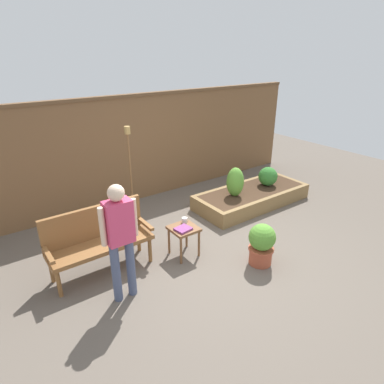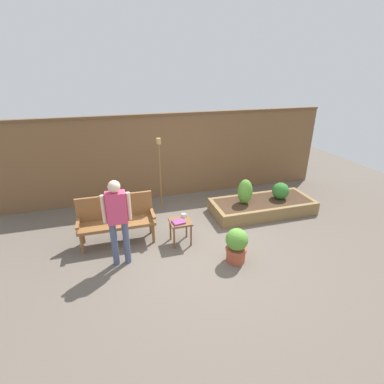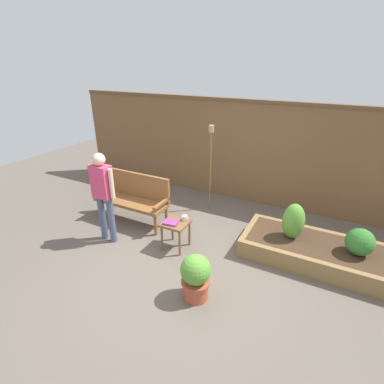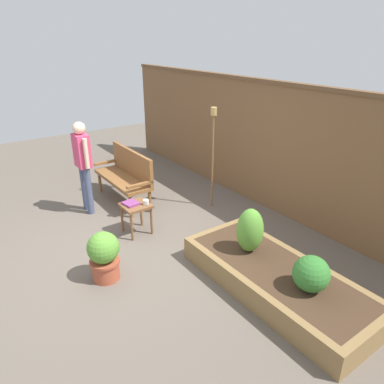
% 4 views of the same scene
% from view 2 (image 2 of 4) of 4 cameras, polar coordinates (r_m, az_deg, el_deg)
% --- Properties ---
extents(ground_plane, '(14.00, 14.00, 0.00)m').
position_cam_2_polar(ground_plane, '(5.67, 1.81, -10.80)').
color(ground_plane, '#60564C').
extents(fence_back, '(8.40, 0.14, 2.16)m').
position_cam_2_polar(fence_back, '(7.50, -4.29, 7.16)').
color(fence_back, brown).
rests_on(fence_back, ground_plane).
extents(garden_bench, '(1.44, 0.48, 0.94)m').
position_cam_2_polar(garden_bench, '(5.78, -14.72, -4.59)').
color(garden_bench, brown).
rests_on(garden_bench, ground_plane).
extents(side_table, '(0.40, 0.40, 0.48)m').
position_cam_2_polar(side_table, '(5.60, -2.30, -6.47)').
color(side_table, brown).
rests_on(side_table, ground_plane).
extents(cup_on_table, '(0.12, 0.09, 0.08)m').
position_cam_2_polar(cup_on_table, '(5.67, -1.62, -4.64)').
color(cup_on_table, silver).
rests_on(cup_on_table, side_table).
extents(book_on_table, '(0.25, 0.23, 0.03)m').
position_cam_2_polar(book_on_table, '(5.49, -2.66, -5.92)').
color(book_on_table, '#7F3875').
rests_on(book_on_table, side_table).
extents(potted_boxwood, '(0.39, 0.39, 0.64)m').
position_cam_2_polar(potted_boxwood, '(5.18, 8.75, -10.19)').
color(potted_boxwood, '#A84C33').
rests_on(potted_boxwood, ground_plane).
extents(raised_planter_bed, '(2.40, 1.00, 0.30)m').
position_cam_2_polar(raised_planter_bed, '(7.06, 13.67, -2.76)').
color(raised_planter_bed, olive).
rests_on(raised_planter_bed, ground_plane).
extents(shrub_near_bench, '(0.33, 0.33, 0.58)m').
position_cam_2_polar(shrub_near_bench, '(6.66, 10.40, 0.07)').
color(shrub_near_bench, brown).
rests_on(shrub_near_bench, raised_planter_bed).
extents(shrub_far_corner, '(0.39, 0.39, 0.39)m').
position_cam_2_polar(shrub_far_corner, '(7.14, 17.05, 0.22)').
color(shrub_far_corner, brown).
rests_on(shrub_far_corner, raised_planter_bed).
extents(tiki_torch, '(0.10, 0.10, 1.75)m').
position_cam_2_polar(tiki_torch, '(6.64, -6.42, 5.83)').
color(tiki_torch, brown).
rests_on(tiki_torch, ground_plane).
extents(person_by_bench, '(0.47, 0.20, 1.56)m').
position_cam_2_polar(person_by_bench, '(4.92, -14.49, -4.63)').
color(person_by_bench, '#475170').
rests_on(person_by_bench, ground_plane).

